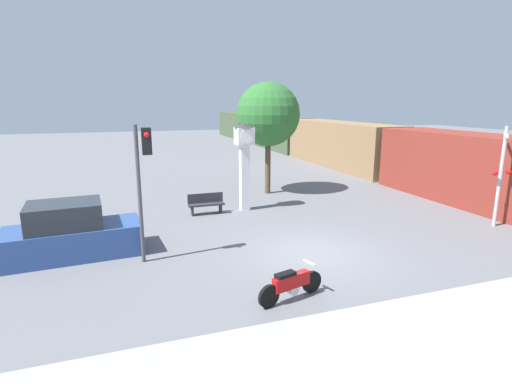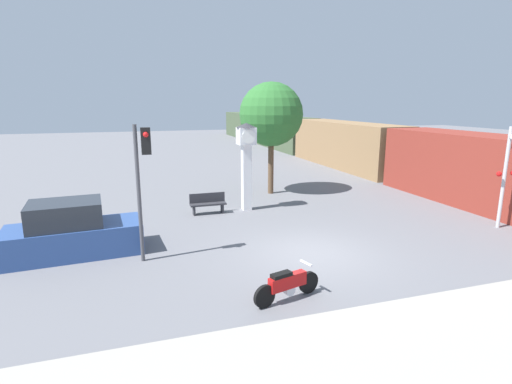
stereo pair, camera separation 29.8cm
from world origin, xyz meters
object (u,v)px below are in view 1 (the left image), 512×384
object	(u,v)px
freight_train	(303,137)
railroad_crossing_signal	(501,173)
motorcycle	(291,284)
traffic_light	(143,169)
bench	(206,203)
parked_car	(72,234)
street_tree	(268,115)
clock_tower	(244,153)

from	to	relation	value
freight_train	railroad_crossing_signal	bearing A→B (deg)	-95.36
motorcycle	railroad_crossing_signal	world-z (taller)	railroad_crossing_signal
traffic_light	bench	bearing A→B (deg)	59.04
freight_train	bench	distance (m)	21.16
parked_car	street_tree	bearing A→B (deg)	30.96
freight_train	railroad_crossing_signal	world-z (taller)	railroad_crossing_signal
freight_train	street_tree	distance (m)	16.53
railroad_crossing_signal	parked_car	distance (m)	15.99
street_tree	parked_car	size ratio (longest dim) A/B	1.38
railroad_crossing_signal	parked_car	xyz separation A→B (m)	(-15.80, 2.03, -1.43)
traffic_light	bench	size ratio (longest dim) A/B	2.67
parked_car	freight_train	bearing A→B (deg)	44.33
bench	parked_car	xyz separation A→B (m)	(-5.15, -3.53, 0.26)
traffic_light	street_tree	world-z (taller)	street_tree
traffic_light	parked_car	world-z (taller)	traffic_light
traffic_light	clock_tower	bearing A→B (deg)	46.07
railroad_crossing_signal	street_tree	xyz separation A→B (m)	(-6.57, 8.57, 2.07)
freight_train	traffic_light	xyz separation A→B (m)	(-15.62, -21.62, 1.23)
clock_tower	freight_train	world-z (taller)	clock_tower
motorcycle	freight_train	world-z (taller)	freight_train
clock_tower	traffic_light	world-z (taller)	traffic_light
freight_train	street_tree	world-z (taller)	street_tree
motorcycle	clock_tower	distance (m)	9.07
traffic_light	railroad_crossing_signal	distance (m)	13.56
clock_tower	bench	bearing A→B (deg)	-176.54
freight_train	bench	bearing A→B (deg)	-127.13
freight_train	clock_tower	bearing A→B (deg)	-123.10
street_tree	bench	size ratio (longest dim) A/B	3.72
freight_train	traffic_light	bearing A→B (deg)	-125.84
traffic_light	railroad_crossing_signal	xyz separation A→B (m)	(13.52, -0.78, -0.76)
clock_tower	traffic_light	size ratio (longest dim) A/B	0.94
street_tree	motorcycle	bearing A→B (deg)	-107.83
clock_tower	railroad_crossing_signal	world-z (taller)	railroad_crossing_signal
railroad_crossing_signal	street_tree	size ratio (longest dim) A/B	0.67
motorcycle	freight_train	bearing A→B (deg)	48.19
railroad_crossing_signal	street_tree	distance (m)	11.00
clock_tower	street_tree	xyz separation A→B (m)	(2.23, 2.90, 1.60)
street_tree	bench	bearing A→B (deg)	-143.58
railroad_crossing_signal	street_tree	world-z (taller)	street_tree
bench	parked_car	size ratio (longest dim) A/B	0.37
traffic_light	street_tree	xyz separation A→B (m)	(6.94, 7.79, 1.31)
clock_tower	railroad_crossing_signal	size ratio (longest dim) A/B	1.00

